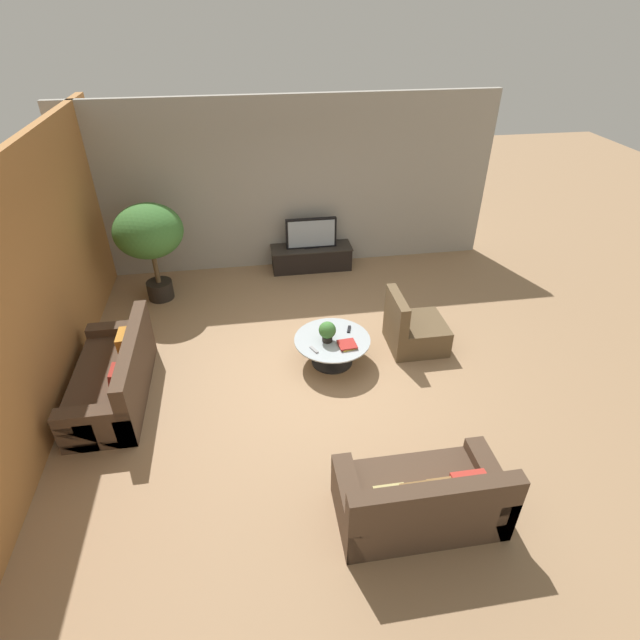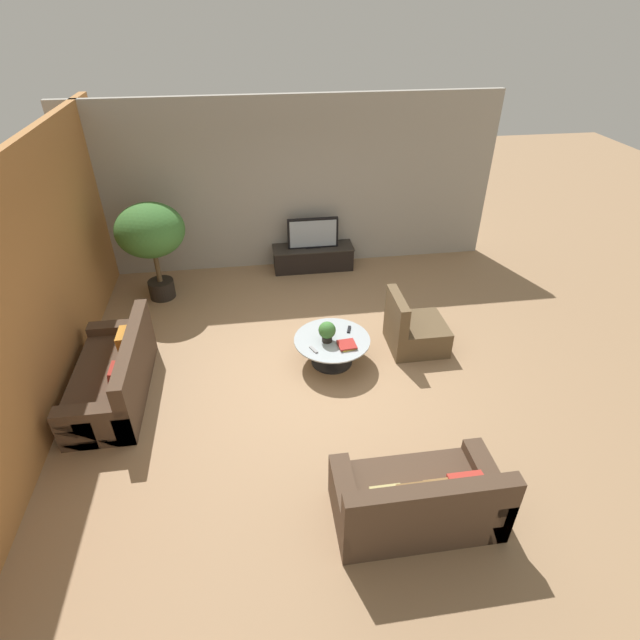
# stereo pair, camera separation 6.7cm
# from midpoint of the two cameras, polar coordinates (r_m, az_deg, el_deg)

# --- Properties ---
(ground_plane) EXTENTS (24.00, 24.00, 0.00)m
(ground_plane) POSITION_cam_midpoint_polar(r_m,az_deg,el_deg) (6.98, -0.38, -5.40)
(ground_plane) COLOR #9E7A56
(back_wall_stone) EXTENTS (7.40, 0.12, 3.00)m
(back_wall_stone) POSITION_cam_midpoint_polar(r_m,az_deg,el_deg) (9.13, -3.35, 15.12)
(back_wall_stone) COLOR #A39E93
(back_wall_stone) RESTS_ON ground
(side_wall_left) EXTENTS (0.12, 7.40, 3.00)m
(side_wall_left) POSITION_cam_midpoint_polar(r_m,az_deg,el_deg) (6.77, -29.27, 3.74)
(side_wall_left) COLOR #B2753D
(side_wall_left) RESTS_ON ground
(media_console) EXTENTS (1.48, 0.50, 0.43)m
(media_console) POSITION_cam_midpoint_polar(r_m,az_deg,el_deg) (9.36, -0.60, 7.21)
(media_console) COLOR black
(media_console) RESTS_ON ground
(television) EXTENTS (0.92, 0.13, 0.56)m
(television) POSITION_cam_midpoint_polar(r_m,az_deg,el_deg) (9.16, -0.61, 9.88)
(television) COLOR black
(television) RESTS_ON media_console
(coffee_table) EXTENTS (1.05, 1.05, 0.39)m
(coffee_table) POSITION_cam_midpoint_polar(r_m,az_deg,el_deg) (6.91, 1.65, -2.97)
(coffee_table) COLOR black
(coffee_table) RESTS_ON ground
(couch_by_wall) EXTENTS (0.84, 1.89, 0.84)m
(couch_by_wall) POSITION_cam_midpoint_polar(r_m,az_deg,el_deg) (6.89, -22.18, -6.02)
(couch_by_wall) COLOR #4C3828
(couch_by_wall) RESTS_ON ground
(couch_near_entry) EXTENTS (1.60, 0.84, 0.84)m
(couch_near_entry) POSITION_cam_midpoint_polar(r_m,az_deg,el_deg) (5.20, 11.51, -19.58)
(couch_near_entry) COLOR #4C3828
(couch_near_entry) RESTS_ON ground
(armchair_wicker) EXTENTS (0.80, 0.76, 0.86)m
(armchair_wicker) POSITION_cam_midpoint_polar(r_m,az_deg,el_deg) (7.34, 10.89, -1.20)
(armchair_wicker) COLOR brown
(armchair_wicker) RESTS_ON ground
(potted_palm_tall) EXTENTS (1.08, 1.08, 1.65)m
(potted_palm_tall) POSITION_cam_midpoint_polar(r_m,az_deg,el_deg) (8.43, -18.57, 9.36)
(potted_palm_tall) COLOR black
(potted_palm_tall) RESTS_ON ground
(potted_plant_tabletop) EXTENTS (0.24, 0.24, 0.30)m
(potted_plant_tabletop) POSITION_cam_midpoint_polar(r_m,az_deg,el_deg) (6.71, 1.10, -1.27)
(potted_plant_tabletop) COLOR black
(potted_plant_tabletop) RESTS_ON coffee_table
(book_stack) EXTENTS (0.26, 0.25, 0.04)m
(book_stack) POSITION_cam_midpoint_polar(r_m,az_deg,el_deg) (6.70, 3.38, -2.87)
(book_stack) COLOR gold
(book_stack) RESTS_ON coffee_table
(remote_black) EXTENTS (0.09, 0.16, 0.02)m
(remote_black) POSITION_cam_midpoint_polar(r_m,az_deg,el_deg) (7.03, 3.60, -1.07)
(remote_black) COLOR black
(remote_black) RESTS_ON coffee_table
(remote_silver) EXTENTS (0.11, 0.16, 0.02)m
(remote_silver) POSITION_cam_midpoint_polar(r_m,az_deg,el_deg) (6.63, -0.45, -3.41)
(remote_silver) COLOR gray
(remote_silver) RESTS_ON coffee_table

